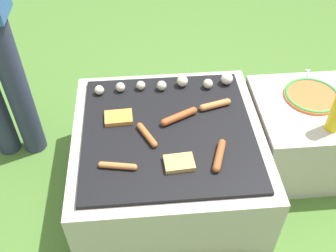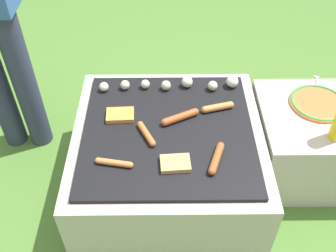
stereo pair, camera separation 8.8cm
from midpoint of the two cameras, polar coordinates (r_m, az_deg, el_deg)
name	(u,v)px [view 1 (the left image)]	position (r m, az deg, el deg)	size (l,w,h in m)	color
ground_plane	(168,182)	(1.91, -1.33, -8.20)	(14.00, 14.00, 0.00)	#47702D
grill	(168,158)	(1.77, -1.43, -4.71)	(0.80, 0.80, 0.36)	#B2AA9E
side_ledge	(306,134)	(1.97, 18.22, -1.09)	(0.52, 0.48, 0.36)	#B2AA9E
sausage_mid_left	(118,166)	(1.51, -8.99, -5.77)	(0.15, 0.05, 0.02)	#C6753D
sausage_back_left	(179,116)	(1.67, 0.11, 1.37)	(0.16, 0.10, 0.03)	#A34C23
sausage_back_center	(147,135)	(1.60, -4.65, -1.33)	(0.08, 0.14, 0.03)	#B7602D
sausage_front_center	(219,155)	(1.53, 5.83, -4.30)	(0.08, 0.16, 0.03)	#A34C23
sausage_front_right	(215,105)	(1.74, 5.42, 3.06)	(0.15, 0.06, 0.03)	#C6753D
bread_slice_center	(179,163)	(1.50, -0.05, -5.42)	(0.12, 0.09, 0.02)	tan
bread_slice_right	(119,118)	(1.69, -8.66, 1.18)	(0.12, 0.09, 0.02)	#D18438
mushroom_row	(174,83)	(1.83, -0.51, 6.17)	(0.64, 0.08, 0.06)	beige
plate_colorful	(312,96)	(1.89, 18.95, 4.17)	(0.25, 0.25, 0.02)	orange
fork_utensil	(308,79)	(1.99, 18.52, 6.43)	(0.06, 0.17, 0.01)	silver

